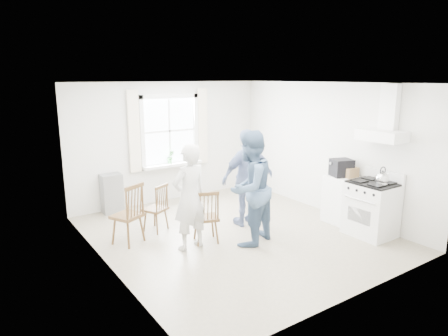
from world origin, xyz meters
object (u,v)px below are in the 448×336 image
at_px(low_cabinet, 341,199).
at_px(windsor_chair_c, 132,208).
at_px(person_mid, 250,188).
at_px(person_left, 190,197).
at_px(windsor_chair_a, 159,203).
at_px(windsor_chair_b, 207,212).
at_px(person_right, 248,178).
at_px(gas_stove, 371,208).
at_px(stereo_stack, 342,168).

xyz_separation_m(low_cabinet, windsor_chair_c, (-3.63, 1.25, 0.18)).
height_order(low_cabinet, person_mid, person_mid).
distance_m(windsor_chair_c, person_left, 0.99).
relative_size(windsor_chair_a, person_mid, 0.46).
height_order(windsor_chair_b, person_right, person_right).
bearing_deg(person_left, person_right, -175.19).
bearing_deg(person_right, person_mid, 60.18).
bearing_deg(low_cabinet, gas_stove, -95.68).
bearing_deg(gas_stove, person_left, 155.81).
relative_size(windsor_chair_a, person_right, 0.49).
bearing_deg(low_cabinet, person_mid, 174.05).
xyz_separation_m(windsor_chair_a, person_mid, (0.99, -1.31, 0.41)).
height_order(gas_stove, person_left, person_left).
xyz_separation_m(low_cabinet, windsor_chair_a, (-3.02, 1.52, 0.08)).
relative_size(windsor_chair_b, person_right, 0.51).
xyz_separation_m(person_mid, person_right, (0.51, 0.70, -0.04)).
bearing_deg(stereo_stack, low_cabinet, -38.80).
bearing_deg(windsor_chair_a, windsor_chair_c, -156.21).
bearing_deg(windsor_chair_a, person_mid, -52.76).
bearing_deg(windsor_chair_a, person_right, -21.95).
relative_size(stereo_stack, person_mid, 0.24).
height_order(low_cabinet, person_left, person_left).
xyz_separation_m(stereo_stack, person_left, (-2.90, 0.56, -0.21)).
distance_m(windsor_chair_b, person_left, 0.43).
bearing_deg(person_right, gas_stove, 137.98).
bearing_deg(stereo_stack, gas_stove, -93.20).
relative_size(person_left, person_mid, 0.91).
height_order(stereo_stack, windsor_chair_c, stereo_stack).
relative_size(low_cabinet, stereo_stack, 2.02).
distance_m(gas_stove, stereo_stack, 0.93).
height_order(windsor_chair_a, person_left, person_left).
relative_size(windsor_chair_a, person_left, 0.51).
relative_size(gas_stove, low_cabinet, 1.24).
relative_size(gas_stove, person_left, 0.66).
distance_m(low_cabinet, windsor_chair_b, 2.68).
distance_m(gas_stove, person_mid, 2.21).
bearing_deg(gas_stove, stereo_stack, 86.80).
relative_size(low_cabinet, person_right, 0.50).
bearing_deg(windsor_chair_b, person_left, 176.99).
relative_size(windsor_chair_c, person_left, 0.61).
distance_m(stereo_stack, person_left, 2.96).
bearing_deg(windsor_chair_c, stereo_stack, -18.80).
bearing_deg(stereo_stack, person_left, 169.04).
bearing_deg(person_mid, person_right, -145.59).
bearing_deg(person_right, windsor_chair_b, 23.44).
xyz_separation_m(gas_stove, person_left, (-2.86, 1.28, 0.37)).
bearing_deg(low_cabinet, windsor_chair_a, 153.33).
relative_size(windsor_chair_b, person_left, 0.54).
bearing_deg(gas_stove, person_right, 132.00).
bearing_deg(windsor_chair_a, low_cabinet, -26.67).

